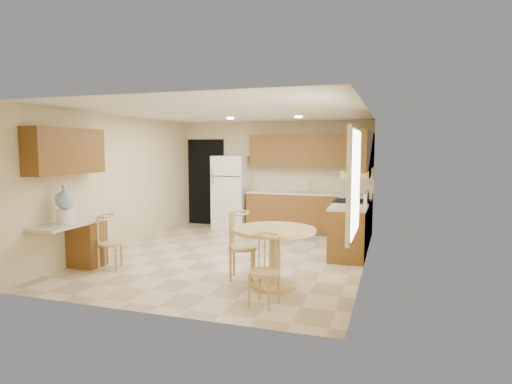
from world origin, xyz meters
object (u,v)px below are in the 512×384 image
(stove, at_px, (351,224))
(chair_table_b, at_px, (262,265))
(chair_desk, at_px, (106,238))
(chair_table_a, at_px, (240,240))
(water_crock, at_px, (65,206))
(dining_table, at_px, (275,249))
(refrigerator, at_px, (231,192))

(stove, bearing_deg, chair_table_b, -102.10)
(stove, height_order, chair_desk, stove)
(chair_table_a, xyz_separation_m, chair_table_b, (0.60, -0.89, -0.07))
(stove, height_order, water_crock, water_crock)
(chair_table_b, bearing_deg, chair_table_a, -44.98)
(stove, bearing_deg, dining_table, -106.36)
(chair_table_a, bearing_deg, dining_table, 62.38)
(refrigerator, distance_m, chair_desk, 3.88)
(chair_table_b, xyz_separation_m, water_crock, (-3.21, 0.40, 0.51))
(stove, xyz_separation_m, water_crock, (-3.92, -2.94, 0.56))
(chair_desk, bearing_deg, refrigerator, 153.01)
(dining_table, distance_m, chair_table_b, 0.73)
(chair_desk, distance_m, water_crock, 0.76)
(chair_table_b, bearing_deg, dining_table, -75.09)
(refrigerator, distance_m, chair_table_b, 5.06)
(stove, relative_size, chair_table_a, 1.12)
(refrigerator, relative_size, chair_desk, 2.02)
(refrigerator, relative_size, chair_table_b, 2.00)
(chair_table_b, bearing_deg, stove, -91.10)
(stove, distance_m, dining_table, 2.72)
(refrigerator, distance_m, water_crock, 4.30)
(water_crock, bearing_deg, dining_table, 6.00)
(refrigerator, height_order, stove, refrigerator)
(refrigerator, xyz_separation_m, dining_table, (2.11, -3.83, -0.32))
(water_crock, bearing_deg, refrigerator, 75.85)
(chair_table_a, distance_m, water_crock, 2.69)
(chair_table_a, height_order, water_crock, water_crock)
(chair_desk, bearing_deg, water_crock, -70.78)
(refrigerator, bearing_deg, stove, -22.99)
(refrigerator, xyz_separation_m, water_crock, (-1.05, -4.16, 0.18))
(chair_desk, bearing_deg, chair_table_b, 56.87)
(chair_table_b, xyz_separation_m, chair_desk, (-2.76, 0.74, -0.01))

